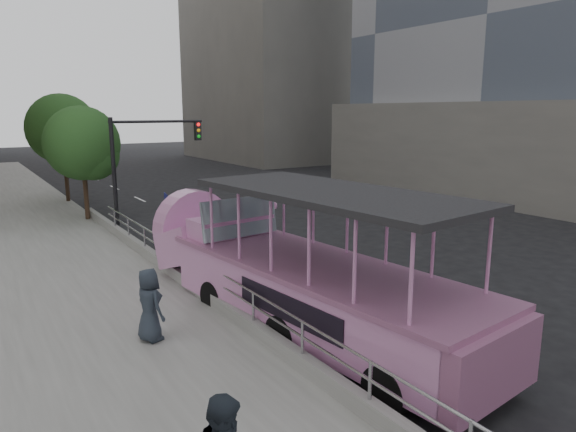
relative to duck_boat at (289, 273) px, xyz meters
name	(u,v)px	position (x,y,z in m)	size (l,w,h in m)	color
ground	(355,318)	(1.71, -0.65, -1.38)	(160.00, 160.00, 0.00)	black
sidewalk	(58,258)	(-4.04, 9.35, -1.23)	(5.50, 80.00, 0.30)	#A1A19B
kerb_wall	(217,301)	(-1.41, 1.35, -0.90)	(0.24, 30.00, 0.36)	#A2A29D
guardrail	(216,278)	(-1.41, 1.35, -0.23)	(0.07, 22.00, 0.71)	#AAAAAF
duck_boat	(289,273)	(0.00, 0.00, 0.00)	(3.82, 11.38, 3.71)	black
car	(199,206)	(3.21, 13.22, -0.62)	(1.79, 4.45, 1.52)	white
pedestrian_far	(149,305)	(-3.52, 0.39, -0.23)	(0.83, 0.54, 1.69)	#2A333E
parking_sign	(167,223)	(-1.02, 6.01, 0.35)	(0.14, 0.61, 2.74)	black
traffic_signal	(141,157)	(0.01, 11.85, 2.12)	(4.20, 0.32, 5.20)	black
street_tree_near	(85,146)	(-1.59, 15.28, 2.44)	(3.52, 3.52, 5.72)	#322216
street_tree_far	(65,132)	(-1.39, 21.28, 2.93)	(3.97, 3.97, 6.45)	#322216
midrise_stone_a	(294,18)	(27.71, 41.35, 14.62)	(20.00, 20.00, 32.00)	gray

